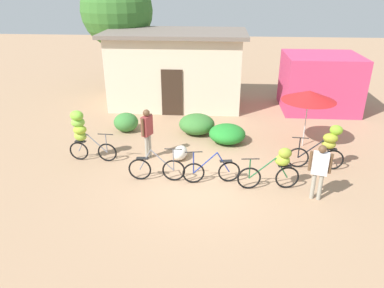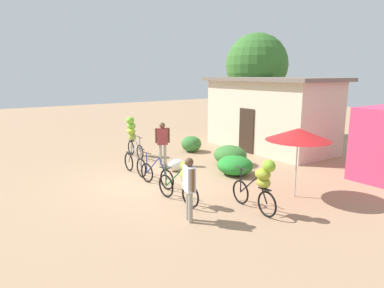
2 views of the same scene
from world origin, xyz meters
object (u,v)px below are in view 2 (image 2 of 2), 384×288
object	(u,v)px
building_low	(271,113)
person_vendor	(189,183)
bicycle_center_loaded	(157,175)
person_bystander	(162,139)
bicycle_near_pile	(135,164)
bicycle_by_shop	(183,179)
produce_sack	(177,165)
bicycle_rightmost	(261,181)
market_umbrella	(298,134)
tree_behind_building	(257,65)
bicycle_leftmost	(132,133)

from	to	relation	value
building_low	person_vendor	distance (m)	9.17
bicycle_center_loaded	person_bystander	xyz separation A→B (m)	(-2.12, 1.46, 0.68)
bicycle_near_pile	bicycle_by_shop	bearing A→B (deg)	-3.50
bicycle_by_shop	person_vendor	distance (m)	1.14
bicycle_near_pile	produce_sack	world-z (taller)	bicycle_near_pile
person_vendor	building_low	bearing A→B (deg)	120.66
bicycle_center_loaded	bicycle_rightmost	xyz separation A→B (m)	(3.48, 1.09, 0.50)
market_umbrella	person_vendor	size ratio (longest dim) A/B	1.28
market_umbrella	bicycle_near_pile	xyz separation A→B (m)	(-4.78, -2.80, -1.48)
building_low	produce_sack	size ratio (longest dim) A/B	8.98
market_umbrella	bicycle_near_pile	bearing A→B (deg)	-149.63
tree_behind_building	person_bystander	distance (m)	8.84
bicycle_center_loaded	person_vendor	world-z (taller)	person_vendor
bicycle_rightmost	bicycle_leftmost	bearing A→B (deg)	179.67
building_low	produce_sack	bearing A→B (deg)	-82.32
bicycle_rightmost	person_vendor	world-z (taller)	person_vendor
market_umbrella	produce_sack	distance (m)	4.75
bicycle_near_pile	person_bystander	size ratio (longest dim) A/B	1.00
tree_behind_building	bicycle_rightmost	distance (m)	12.16
bicycle_near_pile	person_bystander	xyz separation A→B (m)	(-0.52, 1.45, 0.66)
bicycle_by_shop	person_bystander	bearing A→B (deg)	157.15
market_umbrella	bicycle_center_loaded	size ratio (longest dim) A/B	1.21
bicycle_center_loaded	bicycle_rightmost	world-z (taller)	bicycle_rightmost
bicycle_rightmost	person_bystander	size ratio (longest dim) A/B	1.02
building_low	market_umbrella	size ratio (longest dim) A/B	3.10
bicycle_by_shop	person_bystander	xyz separation A→B (m)	(-3.94, 1.66, 0.31)
market_umbrella	bicycle_near_pile	size ratio (longest dim) A/B	1.21
market_umbrella	person_bystander	distance (m)	5.53
bicycle_by_shop	bicycle_rightmost	xyz separation A→B (m)	(1.66, 1.29, 0.13)
building_low	produce_sack	xyz separation A→B (m)	(0.77, -5.74, -1.48)
market_umbrella	bicycle_leftmost	distance (m)	7.58
tree_behind_building	bicycle_near_pile	size ratio (longest dim) A/B	3.44
bicycle_leftmost	bicycle_center_loaded	size ratio (longest dim) A/B	1.03
building_low	tree_behind_building	world-z (taller)	tree_behind_building
market_umbrella	bicycle_leftmost	xyz separation A→B (m)	(-7.35, -1.68, -0.82)
building_low	bicycle_by_shop	size ratio (longest dim) A/B	3.59
bicycle_leftmost	produce_sack	bearing A→B (deg)	5.74
person_vendor	person_bystander	bearing A→B (deg)	156.67
bicycle_center_loaded	bicycle_rightmost	distance (m)	3.68
tree_behind_building	bicycle_rightmost	bearing A→B (deg)	-44.29
bicycle_near_pile	bicycle_rightmost	distance (m)	5.21
bicycle_leftmost	bicycle_near_pile	bearing A→B (deg)	-23.65
bicycle_center_loaded	bicycle_near_pile	bearing A→B (deg)	179.68
building_low	person_bystander	xyz separation A→B (m)	(-0.28, -5.73, -0.66)
bicycle_leftmost	person_vendor	xyz separation A→B (m)	(6.99, -1.81, -0.07)
produce_sack	person_vendor	size ratio (longest dim) A/B	0.44
bicycle_center_loaded	person_vendor	bearing A→B (deg)	-13.39
bicycle_center_loaded	person_vendor	size ratio (longest dim) A/B	1.05
bicycle_center_loaded	produce_sack	bearing A→B (deg)	126.21
produce_sack	person_vendor	distance (m)	4.49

